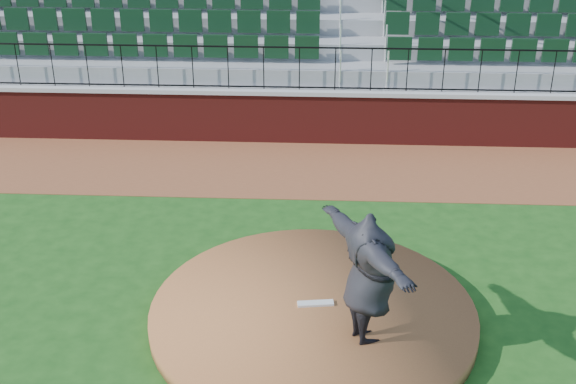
# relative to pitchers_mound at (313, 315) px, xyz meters

# --- Properties ---
(ground) EXTENTS (90.00, 90.00, 0.00)m
(ground) POSITION_rel_pitchers_mound_xyz_m (-0.47, 0.36, -0.12)
(ground) COLOR #184714
(ground) RESTS_ON ground
(warning_track) EXTENTS (34.00, 3.20, 0.01)m
(warning_track) POSITION_rel_pitchers_mound_xyz_m (-0.47, 5.76, -0.12)
(warning_track) COLOR brown
(warning_track) RESTS_ON ground
(field_wall) EXTENTS (34.00, 0.35, 1.20)m
(field_wall) POSITION_rel_pitchers_mound_xyz_m (-0.47, 7.36, 0.47)
(field_wall) COLOR maroon
(field_wall) RESTS_ON ground
(wall_cap) EXTENTS (34.00, 0.45, 0.10)m
(wall_cap) POSITION_rel_pitchers_mound_xyz_m (-0.47, 7.36, 1.12)
(wall_cap) COLOR #B7B7B7
(wall_cap) RESTS_ON field_wall
(wall_railing) EXTENTS (34.00, 0.05, 1.00)m
(wall_railing) POSITION_rel_pitchers_mound_xyz_m (-0.47, 7.36, 1.67)
(wall_railing) COLOR black
(wall_railing) RESTS_ON wall_cap
(seating_stands) EXTENTS (34.00, 5.10, 4.60)m
(seating_stands) POSITION_rel_pitchers_mound_xyz_m (-0.47, 10.09, 2.18)
(seating_stands) COLOR gray
(seating_stands) RESTS_ON ground
(pitchers_mound) EXTENTS (4.98, 4.98, 0.25)m
(pitchers_mound) POSITION_rel_pitchers_mound_xyz_m (0.00, 0.00, 0.00)
(pitchers_mound) COLOR brown
(pitchers_mound) RESTS_ON ground
(pitching_rubber) EXTENTS (0.57, 0.21, 0.04)m
(pitching_rubber) POSITION_rel_pitchers_mound_xyz_m (0.04, 0.09, 0.14)
(pitching_rubber) COLOR silver
(pitching_rubber) RESTS_ON pitchers_mound
(pitcher) EXTENTS (1.67, 2.56, 2.04)m
(pitcher) POSITION_rel_pitchers_mound_xyz_m (0.77, -0.72, 1.14)
(pitcher) COLOR black
(pitcher) RESTS_ON pitchers_mound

